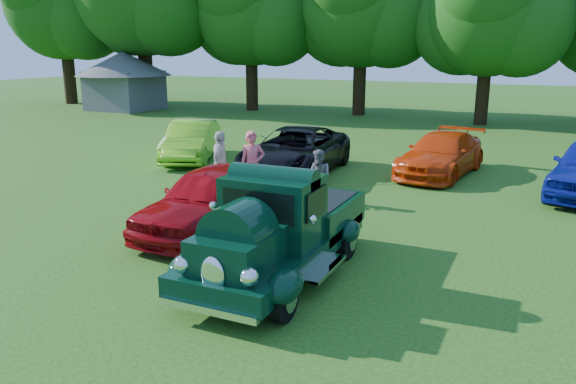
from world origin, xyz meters
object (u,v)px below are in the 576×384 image
at_px(back_car_black, 295,151).
at_px(spectator_white, 220,164).
at_px(spectator_pink, 253,165).
at_px(gazebo, 124,74).
at_px(red_convertible, 212,199).
at_px(spectator_grey, 319,177).
at_px(hero_pickup, 279,231).
at_px(back_car_lime, 192,141).
at_px(back_car_orange, 441,154).

distance_m(back_car_black, spectator_white, 3.67).
bearing_deg(spectator_pink, gazebo, 106.53).
distance_m(red_convertible, spectator_white, 3.16).
relative_size(red_convertible, gazebo, 0.72).
height_order(spectator_grey, gazebo, gazebo).
bearing_deg(spectator_white, hero_pickup, -157.81).
bearing_deg(spectator_pink, back_car_lime, 108.52).
relative_size(hero_pickup, spectator_white, 2.65).
height_order(back_car_orange, spectator_pink, spectator_pink).
bearing_deg(spectator_white, spectator_pink, -98.17).
relative_size(back_car_orange, gazebo, 0.75).
xyz_separation_m(hero_pickup, spectator_white, (-4.03, 4.45, 0.10)).
xyz_separation_m(back_car_lime, back_car_black, (4.55, -0.54, 0.05)).
xyz_separation_m(back_car_black, spectator_grey, (2.11, -3.05, -0.04)).
bearing_deg(back_car_black, gazebo, 140.70).
bearing_deg(back_car_black, back_car_orange, 20.03).
bearing_deg(red_convertible, hero_pickup, -31.70).
bearing_deg(red_convertible, gazebo, 136.04).
height_order(spectator_pink, spectator_grey, spectator_pink).
distance_m(back_car_black, spectator_pink, 3.41).
height_order(hero_pickup, back_car_black, hero_pickup).
relative_size(spectator_grey, gazebo, 0.23).
xyz_separation_m(red_convertible, spectator_pink, (-0.54, 2.99, 0.19)).
bearing_deg(spectator_white, back_car_black, -31.37).
distance_m(back_car_orange, gazebo, 26.04).
height_order(red_convertible, back_car_orange, red_convertible).
bearing_deg(back_car_lime, gazebo, 115.11).
distance_m(hero_pickup, gazebo, 30.87).
bearing_deg(spectator_grey, back_car_lime, 173.33).
relative_size(back_car_orange, spectator_white, 2.52).
height_order(back_car_black, back_car_orange, back_car_black).
relative_size(back_car_black, spectator_grey, 3.78).
xyz_separation_m(red_convertible, gazebo, (-19.55, 19.84, 1.62)).
bearing_deg(hero_pickup, spectator_grey, 103.42).
height_order(hero_pickup, gazebo, gazebo).
height_order(back_car_lime, spectator_grey, spectator_grey).
xyz_separation_m(hero_pickup, spectator_grey, (-1.19, 5.00, -0.11)).
height_order(back_car_orange, gazebo, gazebo).
bearing_deg(spectator_white, back_car_orange, -63.15).
height_order(spectator_pink, gazebo, gazebo).
xyz_separation_m(back_car_orange, gazebo, (-23.31, 11.47, 1.70)).
height_order(back_car_lime, back_car_black, back_car_black).
relative_size(back_car_black, spectator_pink, 2.91).
height_order(red_convertible, back_car_black, back_car_black).
relative_size(spectator_white, gazebo, 0.30).
bearing_deg(back_car_lime, red_convertible, -75.25).
bearing_deg(spectator_pink, hero_pickup, -88.35).
bearing_deg(back_car_orange, red_convertible, -106.04).
distance_m(back_car_black, back_car_orange, 4.93).
relative_size(back_car_orange, spectator_pink, 2.49).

